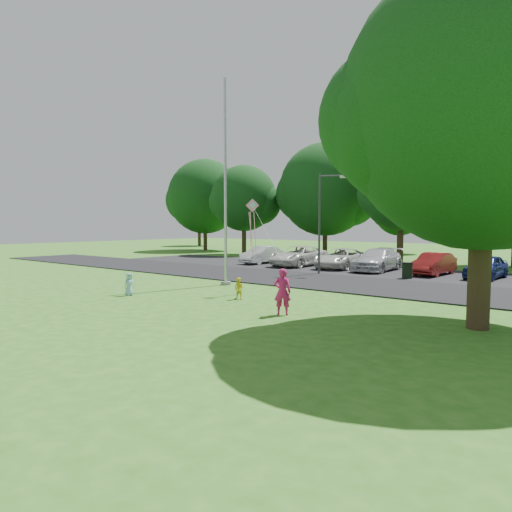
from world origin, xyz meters
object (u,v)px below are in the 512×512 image
Objects in this scene: flagpole at (225,200)px; big_tree at (480,112)px; trash_can at (407,271)px; kite at (253,216)px; street_lamp at (323,214)px; woman at (282,292)px; child_blue at (129,284)px; child_yellow at (239,289)px.

flagpole is 12.38m from big_tree.
kite reaches higher than trash_can.
street_lamp reaches higher than woman.
street_lamp is 1.47× the size of kite.
woman is (5.09, -11.36, -2.81)m from street_lamp.
flagpole is 2.47× the size of kite.
trash_can is 0.09× the size of big_tree.
kite is at bearing -25.77° from flagpole.
trash_can is at bearing -26.40° from child_blue.
flagpole is 7.14m from street_lamp.
street_lamp is 6.27× the size of child_blue.
woman is at bearing -82.30° from child_blue.
kite is (3.69, 3.69, 2.85)m from child_blue.
trash_can is 11.05m from child_yellow.
trash_can is at bearing 51.27° from flagpole.
woman is 1.77× the size of child_yellow.
flagpole reaches higher than trash_can.
kite is at bearing -110.40° from trash_can.
child_blue is at bearing -124.49° from street_lamp.
flagpole is at bearing 127.85° from child_yellow.
flagpole is 3.25m from kite.
kite is (2.83, -1.36, -0.85)m from flagpole.
trash_can is at bearing -118.40° from woman.
flagpole is at bearing -125.29° from street_lamp.
big_tree is at bearing -12.28° from flagpole.
big_tree is at bearing -76.62° from child_blue.
big_tree is 11.84× the size of child_yellow.
child_yellow is at bearing -99.58° from kite.
kite is at bearing -69.12° from woman.
trash_can is 14.64m from child_blue.
kite is (-0.56, 1.57, 2.88)m from child_yellow.
street_lamp reaches higher than trash_can.
woman is at bearing -89.51° from street_lamp.
flagpole is at bearing -63.78° from woman.
child_yellow is (-2.84, -10.68, -0.03)m from trash_can.
child_blue is (-7.09, -12.81, 0.01)m from trash_can.
big_tree is (11.95, -2.60, 1.94)m from flagpole.
woman is at bearing -33.92° from flagpole.
street_lamp is at bearing -170.69° from trash_can.
street_lamp is (1.44, 6.97, -0.59)m from flagpole.
kite is at bearing -42.48° from child_blue.
child_blue is (-7.39, -0.67, -0.30)m from woman.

